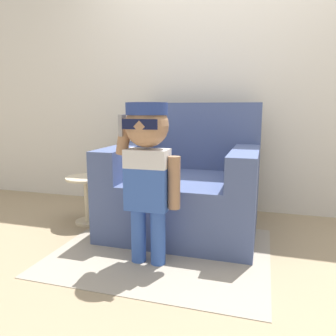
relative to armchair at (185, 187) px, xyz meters
name	(u,v)px	position (x,y,z in m)	size (l,w,h in m)	color
ground_plane	(206,232)	(0.19, -0.06, -0.34)	(10.00, 10.00, 0.00)	#998466
wall_back	(222,74)	(0.19, 0.64, 0.96)	(10.00, 0.05, 2.60)	silver
armchair	(185,187)	(0.00, 0.00, 0.00)	(1.14, 1.00, 1.03)	#475684
person_child	(148,159)	(-0.07, -0.69, 0.33)	(0.41, 0.31, 1.01)	#3356AD
side_table	(88,195)	(-0.82, -0.13, -0.09)	(0.36, 0.36, 0.40)	beige
rug	(163,250)	(-0.04, -0.50, -0.34)	(1.43, 1.21, 0.01)	#9E9384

